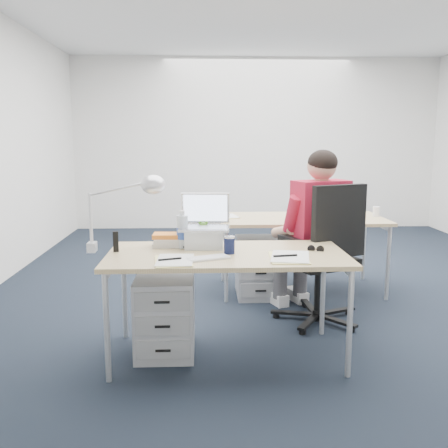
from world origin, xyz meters
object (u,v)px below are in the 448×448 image
(can_koozie, at_px, (229,245))
(wireless_keyboard, at_px, (208,258))
(bear_figurine, at_px, (203,233))
(desk_lamp, at_px, (115,212))
(water_bottle, at_px, (182,229))
(book_stack, at_px, (167,240))
(desk_near, at_px, (227,260))
(cordless_phone, at_px, (116,242))
(far_cup, at_px, (376,212))
(seated_person, at_px, (310,235))
(desk_far, at_px, (301,222))
(headphones, at_px, (192,245))
(drawer_pedestal_near, at_px, (165,314))
(computer_mouse, at_px, (229,250))
(dark_laptop, at_px, (311,210))
(silver_laptop, at_px, (204,221))
(drawer_pedestal_far, at_px, (258,267))
(office_chair, at_px, (320,284))
(sunglasses, at_px, (316,249))

(can_koozie, bearing_deg, wireless_keyboard, -135.08)
(bear_figurine, distance_m, desk_lamp, 0.66)
(water_bottle, bearing_deg, desk_lamp, -166.80)
(book_stack, bearing_deg, desk_near, -28.20)
(cordless_phone, height_order, far_cup, cordless_phone)
(far_cup, bearing_deg, seated_person, -138.03)
(desk_far, bearing_deg, headphones, -128.31)
(drawer_pedestal_near, distance_m, headphones, 0.52)
(computer_mouse, relative_size, desk_lamp, 0.20)
(desk_far, distance_m, dark_laptop, 0.30)
(silver_laptop, height_order, computer_mouse, silver_laptop)
(silver_laptop, xyz_separation_m, can_koozie, (0.16, -0.21, -0.13))
(desk_far, bearing_deg, drawer_pedestal_far, -161.69)
(office_chair, xyz_separation_m, wireless_keyboard, (-0.92, -0.77, 0.41))
(dark_laptop, bearing_deg, desk_far, 106.28)
(desk_near, height_order, far_cup, far_cup)
(drawer_pedestal_near, height_order, cordless_phone, cordless_phone)
(silver_laptop, height_order, dark_laptop, silver_laptop)
(office_chair, bearing_deg, computer_mouse, -164.87)
(wireless_keyboard, height_order, desk_lamp, desk_lamp)
(drawer_pedestal_far, bearing_deg, bear_figurine, -115.98)
(computer_mouse, bearing_deg, headphones, 156.59)
(water_bottle, bearing_deg, drawer_pedestal_near, -142.31)
(seated_person, height_order, drawer_pedestal_far, seated_person)
(seated_person, relative_size, wireless_keyboard, 5.02)
(computer_mouse, bearing_deg, book_stack, 165.52)
(desk_lamp, bearing_deg, wireless_keyboard, -23.07)
(seated_person, xyz_separation_m, can_koozie, (-0.72, -0.81, 0.10))
(silver_laptop, height_order, wireless_keyboard, silver_laptop)
(drawer_pedestal_near, xyz_separation_m, far_cup, (1.98, 1.44, 0.50))
(wireless_keyboard, relative_size, sunglasses, 2.40)
(cordless_phone, relative_size, sunglasses, 1.22)
(desk_lamp, bearing_deg, desk_far, 40.77)
(silver_laptop, height_order, water_bottle, silver_laptop)
(drawer_pedestal_far, relative_size, bear_figurine, 3.20)
(computer_mouse, distance_m, sunglasses, 0.59)
(silver_laptop, bearing_deg, far_cup, 41.76)
(headphones, xyz_separation_m, bear_figurine, (0.08, 0.10, 0.07))
(seated_person, xyz_separation_m, far_cup, (0.82, 0.74, 0.08))
(silver_laptop, height_order, sunglasses, silver_laptop)
(drawer_pedestal_far, xyz_separation_m, far_cup, (1.19, 0.18, 0.50))
(office_chair, bearing_deg, headphones, 179.59)
(desk_near, distance_m, wireless_keyboard, 0.22)
(seated_person, bearing_deg, sunglasses, -119.32)
(silver_laptop, relative_size, desk_lamp, 0.68)
(desk_far, xyz_separation_m, dark_laptop, (0.03, -0.25, 0.16))
(bear_figurine, bearing_deg, headphones, -141.09)
(sunglasses, distance_m, desk_lamp, 1.38)
(seated_person, height_order, headphones, seated_person)
(desk_near, relative_size, computer_mouse, 14.86)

